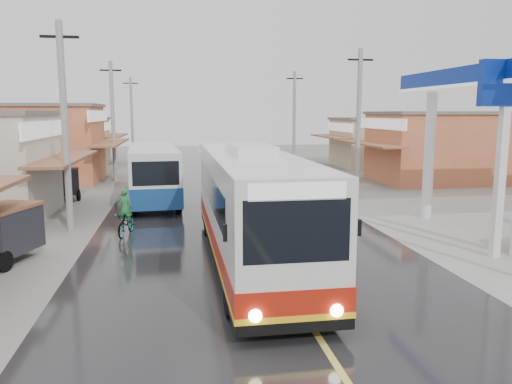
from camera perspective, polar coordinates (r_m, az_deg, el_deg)
ground at (r=12.34m, az=4.89°, el=-12.92°), size 120.00×120.00×0.00m
road at (r=26.65m, az=-2.89°, el=-0.90°), size 12.00×90.00×0.02m
centre_line at (r=26.65m, az=-2.89°, el=-0.87°), size 0.15×90.00×0.01m
utility_poles_left at (r=27.81m, az=-17.61°, el=-0.92°), size 1.60×50.00×8.00m
utility_poles_right at (r=28.26m, az=11.37°, el=-0.52°), size 1.60×36.00×8.00m
coach_bus at (r=15.29m, az=-0.60°, el=-1.68°), size 2.78×11.72×3.65m
second_bus at (r=26.17m, az=-11.68°, el=2.14°), size 2.96×8.80×2.87m
cyclist at (r=19.52m, az=-14.63°, el=-3.09°), size 0.95×1.79×1.84m
tricycle_near at (r=17.36m, az=-26.83°, el=-3.90°), size 2.14×2.66×1.77m
tricycle_far at (r=28.64m, az=-21.36°, el=1.23°), size 2.27×2.55×1.79m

